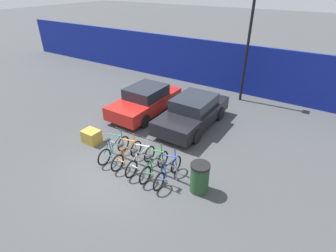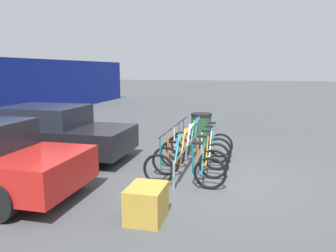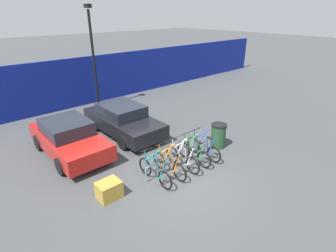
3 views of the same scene
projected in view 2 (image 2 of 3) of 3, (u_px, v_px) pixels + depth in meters
name	position (u px, v px, depth m)	size (l,w,h in m)	color
ground_plane	(213.00, 178.00, 7.13)	(120.00, 120.00, 0.00)	#424447
bike_rack	(188.00, 149.00, 7.73)	(2.98, 0.04, 0.57)	gray
bicycle_teal	(184.00, 169.00, 6.55)	(0.68, 1.71, 1.05)	black
bicycle_orange	(189.00, 160.00, 7.16)	(0.68, 1.71, 1.05)	black
bicycle_white	(194.00, 153.00, 7.77)	(0.68, 1.71, 1.05)	black
bicycle_green	(198.00, 147.00, 8.34)	(0.68, 1.71, 1.05)	black
bicycle_blue	(201.00, 143.00, 8.88)	(0.68, 1.71, 1.05)	black
car_black	(49.00, 133.00, 8.64)	(1.91, 4.34, 1.40)	black
trash_bin	(201.00, 130.00, 9.94)	(0.63, 0.63, 1.03)	#234728
cargo_crate	(146.00, 203.00, 5.14)	(0.70, 0.56, 0.55)	#B28C33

